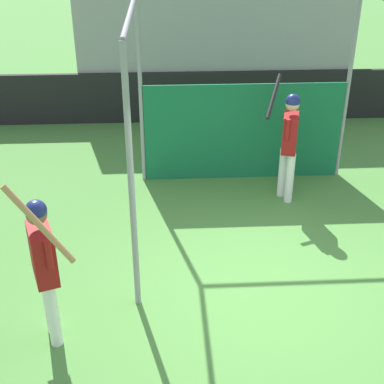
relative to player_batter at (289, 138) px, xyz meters
name	(u,v)px	position (x,y,z in m)	size (l,w,h in m)	color
ground_plane	(262,289)	(-0.76, -2.34, -1.06)	(60.00, 60.00, 0.00)	#477F38
outfield_wall	(216,96)	(-0.76, 3.70, -0.51)	(24.00, 0.12, 1.10)	black
bleacher_section	(210,41)	(-0.76, 5.36, 0.32)	(5.95, 3.20, 2.78)	#9E9E99
batting_cage	(250,115)	(-0.59, 0.27, 0.28)	(3.48, 3.41, 3.14)	gray
player_batter	(289,138)	(0.00, 0.00, 0.00)	(0.56, 0.90, 1.90)	white
player_waiting	(44,260)	(-3.18, -3.07, -0.02)	(0.60, 0.72, 2.08)	white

